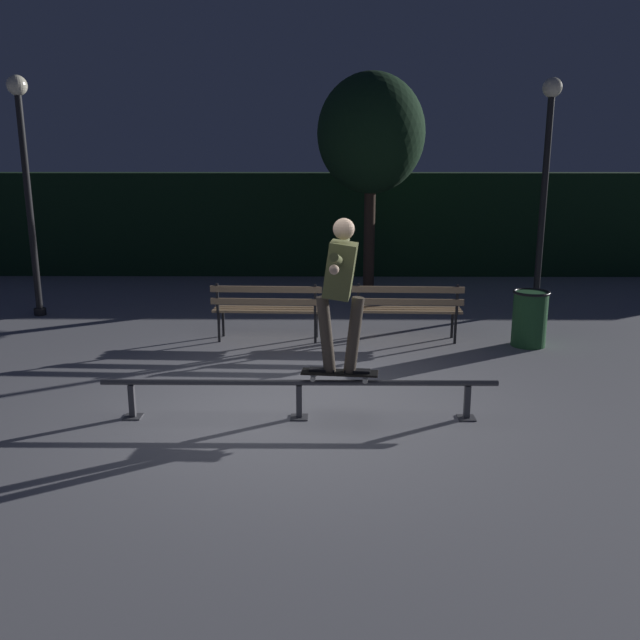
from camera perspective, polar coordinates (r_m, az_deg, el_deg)
name	(u,v)px	position (r m, az deg, el deg)	size (l,w,h in m)	color
ground_plane	(300,409)	(7.20, -1.71, -7.63)	(90.00, 90.00, 0.00)	gray
hedge_backdrop	(314,223)	(15.58, -0.49, 8.30)	(24.00, 1.20, 2.30)	black
grind_rail	(299,388)	(6.85, -1.81, -5.89)	(4.07, 0.18, 0.41)	#47474C
skateboard	(340,373)	(6.79, 1.69, -4.57)	(0.80, 0.28, 0.09)	black
skateboarder	(341,283)	(6.56, 1.78, 3.22)	(0.63, 1.40, 1.56)	black
park_bench_leftmost	(267,305)	(9.68, -4.54, 1.25)	(1.62, 0.48, 0.88)	black
park_bench_left_center	(407,306)	(9.72, 7.44, 1.22)	(1.62, 0.48, 0.88)	black
tree_behind_benches	(371,135)	(13.29, 4.40, 15.58)	(2.07, 2.07, 4.22)	#3D2D23
lamp_post_right	(546,167)	(12.04, 18.81, 12.35)	(0.32, 0.32, 3.90)	black
lamp_post_left	(25,167)	(12.09, -23.95, 11.91)	(0.32, 0.32, 3.90)	black
trash_can	(530,318)	(9.90, 17.54, 0.19)	(0.52, 0.52, 0.80)	#23562D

